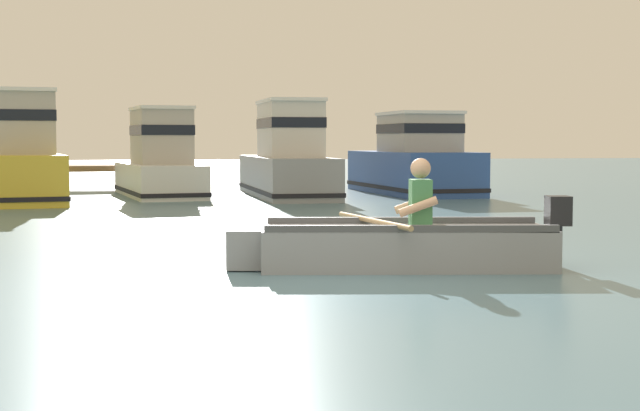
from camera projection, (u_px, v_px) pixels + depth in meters
name	position (u px, v px, depth m)	size (l,w,h in m)	color
ground_plane	(320.00, 283.00, 9.13)	(120.00, 120.00, 0.00)	slate
rowboat_with_person	(400.00, 245.00, 10.23)	(3.72, 2.01, 1.19)	gray
moored_boat_yellow	(24.00, 160.00, 21.54)	(2.42, 5.92, 2.51)	gold
moored_boat_white	(160.00, 164.00, 23.33)	(2.29, 4.96, 2.20)	white
moored_boat_grey	(287.00, 161.00, 23.32)	(1.73, 5.99, 2.37)	gray
moored_boat_blue	(414.00, 163.00, 24.60)	(2.35, 5.44, 2.12)	#2D519E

